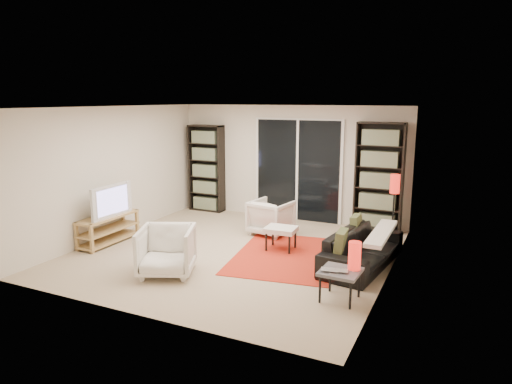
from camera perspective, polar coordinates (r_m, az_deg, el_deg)
floor at (r=7.74m, az=-2.64°, el=-7.52°), size 5.00×5.00×0.00m
wall_back at (r=9.68m, az=4.21°, el=3.67°), size 5.00×0.02×2.40m
wall_front at (r=5.40m, az=-15.23°, el=-3.13°), size 5.00×0.02×2.40m
wall_left at (r=8.87m, az=-17.18°, el=2.44°), size 0.02×5.00×2.40m
wall_right at (r=6.66m, az=16.66°, el=-0.45°), size 0.02×5.00×2.40m
ceiling at (r=7.31m, az=-2.82°, el=10.54°), size 5.00×5.00×0.02m
sliding_door at (r=9.60m, az=5.23°, el=2.68°), size 1.92×0.08×2.16m
bookshelf_left at (r=10.42m, az=-6.21°, el=2.95°), size 0.80×0.30×1.95m
bookshelf_right at (r=9.04m, az=15.12°, el=1.77°), size 0.90×0.30×2.10m
tv_stand at (r=8.55m, az=-17.96°, el=-4.36°), size 0.39×1.22×0.50m
tv at (r=8.42m, az=-18.08°, el=-0.98°), size 0.15×0.99×0.57m
rug at (r=7.57m, az=3.92°, el=-7.94°), size 1.97×2.46×0.01m
sofa at (r=7.23m, az=13.17°, el=-6.92°), size 0.97×1.95×0.55m
armchair_back at (r=8.64m, az=1.89°, el=-3.17°), size 0.80×0.82×0.66m
armchair_front at (r=6.82m, az=-11.13°, el=-7.24°), size 1.01×1.02×0.71m
ottoman at (r=7.75m, az=3.14°, el=-4.83°), size 0.54×0.45×0.40m
side_table at (r=5.97m, az=10.49°, el=-10.00°), size 0.51×0.51×0.40m
laptop at (r=5.86m, az=9.74°, el=-9.82°), size 0.38×0.29×0.03m
table_lamp at (r=5.97m, az=12.23°, el=-7.78°), size 0.16×0.16×0.36m
floor_lamp at (r=8.34m, az=16.92°, el=0.02°), size 0.19×0.19×1.24m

